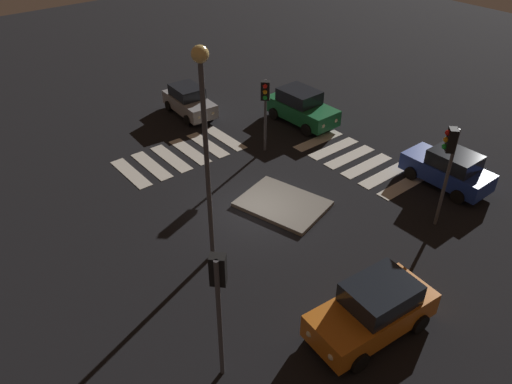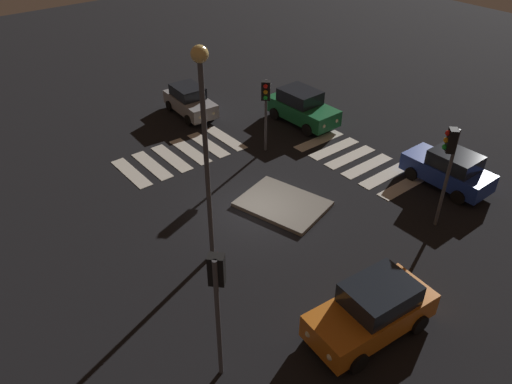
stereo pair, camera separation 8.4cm
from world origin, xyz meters
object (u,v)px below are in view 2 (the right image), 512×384
at_px(car_silver, 190,101).
at_px(traffic_light_east, 266,99).
at_px(car_blue, 449,169).
at_px(traffic_island, 283,204).
at_px(car_orange, 373,310).
at_px(traffic_light_south, 449,155).
at_px(traffic_light_west, 217,288).
at_px(car_green, 302,107).
at_px(street_lamp, 204,127).

bearing_deg(car_silver, traffic_light_east, 8.94).
relative_size(car_silver, car_blue, 0.96).
bearing_deg(traffic_light_east, car_blue, 74.53).
bearing_deg(car_silver, traffic_island, -6.62).
relative_size(car_orange, car_blue, 1.09).
xyz_separation_m(car_orange, traffic_light_east, (11.39, -4.92, 2.04)).
xyz_separation_m(car_silver, traffic_light_south, (-15.65, -2.19, 2.59)).
xyz_separation_m(car_blue, traffic_light_west, (-1.69, 14.26, 2.57)).
relative_size(car_green, street_lamp, 0.54).
height_order(traffic_island, traffic_light_east, traffic_light_east).
xyz_separation_m(car_blue, traffic_light_east, (7.86, 4.65, 2.10)).
distance_m(traffic_light_west, street_lamp, 5.70).
bearing_deg(car_orange, traffic_light_south, -156.99).
xyz_separation_m(car_orange, car_silver, (17.77, -4.32, -0.11)).
bearing_deg(traffic_light_west, car_green, -5.05).
relative_size(traffic_island, traffic_light_east, 1.10).
height_order(car_green, traffic_light_south, traffic_light_south).
relative_size(car_silver, street_lamp, 0.48).
relative_size(car_silver, traffic_light_east, 1.02).
height_order(car_orange, traffic_light_south, traffic_light_south).
distance_m(car_green, traffic_light_east, 4.58).
bearing_deg(car_orange, car_silver, -98.66).
xyz_separation_m(traffic_light_west, street_lamp, (4.50, -2.74, 2.18)).
relative_size(car_orange, traffic_light_east, 1.16).
height_order(car_orange, car_silver, car_orange).
height_order(car_silver, car_blue, car_blue).
height_order(traffic_island, car_silver, car_silver).
relative_size(traffic_island, car_orange, 0.95).
xyz_separation_m(car_orange, car_green, (12.75, -8.79, 0.00)).
height_order(car_blue, traffic_light_south, traffic_light_south).
bearing_deg(street_lamp, car_blue, -103.70).
bearing_deg(traffic_light_east, car_orange, 20.59).
bearing_deg(car_silver, car_green, 45.33).
bearing_deg(street_lamp, traffic_light_east, -53.65).
bearing_deg(car_blue, car_orange, 110.33).
bearing_deg(traffic_island, traffic_light_east, -30.43).
height_order(car_green, car_blue, car_green).
bearing_deg(car_silver, car_blue, 23.79).
bearing_deg(traffic_light_south, car_green, -56.18).
bearing_deg(car_orange, traffic_light_east, -108.36).
distance_m(car_orange, car_silver, 18.28).
bearing_deg(traffic_island, car_orange, 161.32).
relative_size(car_blue, traffic_light_west, 0.91).
bearing_deg(car_blue, street_lamp, 76.36).
bearing_deg(traffic_island, car_blue, -116.57).
height_order(car_silver, street_lamp, street_lamp).
relative_size(car_green, traffic_light_west, 0.98).
height_order(traffic_light_west, traffic_light_south, traffic_light_west).
relative_size(traffic_island, car_silver, 1.08).
distance_m(car_orange, traffic_light_west, 5.63).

